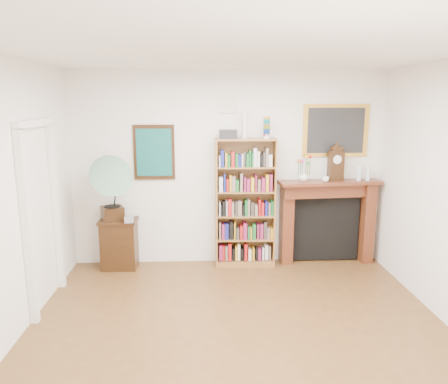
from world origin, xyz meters
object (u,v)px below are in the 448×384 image
(bookshelf, at_px, (245,196))
(cd_stack, at_px, (129,219))
(teacup, at_px, (326,179))
(gramophone, at_px, (108,184))
(bottle_left, at_px, (359,172))
(fireplace, at_px, (327,214))
(side_cabinet, at_px, (119,244))
(flower_vase, at_px, (304,176))
(bottle_right, at_px, (368,174))
(mantel_clock, at_px, (336,164))

(bookshelf, relative_size, cd_stack, 17.80)
(teacup, bearing_deg, bookshelf, 176.33)
(gramophone, height_order, bottle_left, gramophone)
(bookshelf, bearing_deg, fireplace, 4.71)
(fireplace, bearing_deg, side_cabinet, 176.61)
(side_cabinet, height_order, flower_vase, flower_vase)
(bookshelf, distance_m, bottle_left, 1.67)
(side_cabinet, bearing_deg, bottle_right, 1.31)
(cd_stack, bearing_deg, gramophone, 172.88)
(mantel_clock, relative_size, teacup, 5.13)
(fireplace, xyz_separation_m, mantel_clock, (0.09, -0.02, 0.74))
(flower_vase, height_order, teacup, flower_vase)
(cd_stack, relative_size, flower_vase, 0.87)
(fireplace, height_order, flower_vase, flower_vase)
(cd_stack, bearing_deg, teacup, 2.38)
(fireplace, height_order, bottle_left, bottle_left)
(side_cabinet, xyz_separation_m, flower_vase, (2.65, 0.05, 0.95))
(side_cabinet, relative_size, gramophone, 0.77)
(gramophone, relative_size, mantel_clock, 1.91)
(side_cabinet, bearing_deg, bottle_left, 1.53)
(side_cabinet, bearing_deg, cd_stack, -38.79)
(side_cabinet, height_order, cd_stack, cd_stack)
(mantel_clock, bearing_deg, bookshelf, 174.71)
(bottle_left, bearing_deg, side_cabinet, -179.16)
(fireplace, distance_m, gramophone, 3.16)
(gramophone, relative_size, cd_stack, 7.82)
(side_cabinet, distance_m, bottle_right, 3.71)
(cd_stack, height_order, teacup, teacup)
(side_cabinet, relative_size, cd_stack, 6.01)
(teacup, bearing_deg, gramophone, -178.45)
(cd_stack, height_order, bottle_left, bottle_left)
(side_cabinet, height_order, bottle_right, bottle_right)
(gramophone, relative_size, bottle_left, 3.91)
(flower_vase, xyz_separation_m, teacup, (0.29, -0.09, -0.03))
(gramophone, bearing_deg, flower_vase, -20.35)
(fireplace, height_order, bottle_right, bottle_right)
(side_cabinet, relative_size, teacup, 7.51)
(flower_vase, distance_m, bottle_left, 0.80)
(bottle_right, bearing_deg, side_cabinet, -179.38)
(flower_vase, distance_m, teacup, 0.31)
(cd_stack, bearing_deg, flower_vase, 4.68)
(gramophone, xyz_separation_m, flower_vase, (2.73, 0.17, 0.06))
(mantel_clock, bearing_deg, bottle_right, -13.41)
(mantel_clock, xyz_separation_m, bottle_right, (0.46, -0.05, -0.14))
(side_cabinet, relative_size, fireplace, 0.48)
(gramophone, xyz_separation_m, cd_stack, (0.26, -0.03, -0.49))
(bottle_right, bearing_deg, bookshelf, 179.98)
(cd_stack, xyz_separation_m, bottle_left, (3.27, 0.20, 0.60))
(bottle_right, bearing_deg, bottle_left, 174.43)
(cd_stack, bearing_deg, bookshelf, 6.54)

